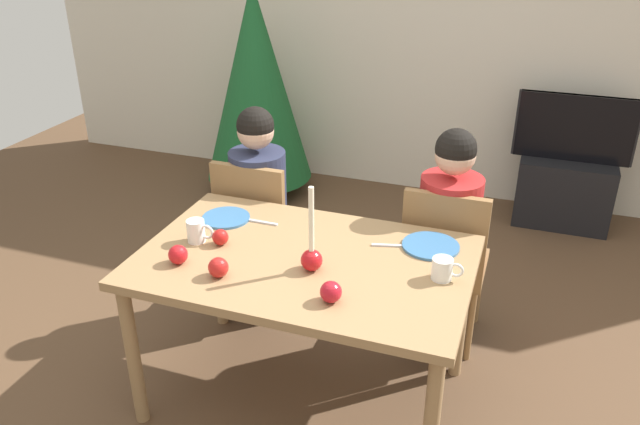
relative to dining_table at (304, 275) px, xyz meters
The scene contains 21 objects.
ground_plane 0.67m from the dining_table, ahead, with size 7.68×7.68×0.00m, color brown.
back_wall 2.68m from the dining_table, 90.00° to the left, with size 6.40×0.10×2.60m, color beige.
dining_table is the anchor object (origin of this frame).
chair_left 0.80m from the dining_table, 129.72° to the left, with size 0.40×0.40×0.90m.
chair_right 0.81m from the dining_table, 50.04° to the left, with size 0.40×0.40×0.90m.
person_left_child 0.82m from the dining_table, 128.26° to the left, with size 0.30×0.30×1.17m.
person_right_child 0.82m from the dining_table, 51.50° to the left, with size 0.30×0.30×1.17m.
tv_stand 2.58m from the dining_table, 64.46° to the left, with size 0.64×0.40×0.48m, color black.
tv 2.55m from the dining_table, 64.47° to the left, with size 0.79×0.05×0.46m.
christmas_tree 2.38m from the dining_table, 119.41° to the left, with size 0.81×0.81×1.69m.
candle_centerpiece 0.19m from the dining_table, 51.64° to the right, with size 0.09×0.09×0.37m.
plate_left 0.53m from the dining_table, 155.79° to the left, with size 0.23×0.23×0.01m, color teal.
plate_right 0.56m from the dining_table, 29.03° to the left, with size 0.25×0.25×0.01m, color teal.
mug_left 0.51m from the dining_table, behind, with size 0.13×0.08×0.10m.
mug_right 0.59m from the dining_table, ahead, with size 0.13×0.08×0.09m.
fork_left 0.40m from the dining_table, 143.02° to the left, with size 0.18×0.01×0.01m, color silver.
fork_right 0.40m from the dining_table, 33.95° to the left, with size 0.18×0.01×0.01m, color silver.
apple_near_candle 0.40m from the dining_table, behind, with size 0.07×0.07×0.07m, color red.
apple_by_left_plate 0.36m from the dining_table, 52.06° to the right, with size 0.08×0.08×0.08m, color #B31521.
apple_by_right_mug 0.54m from the dining_table, 155.81° to the right, with size 0.08×0.08×0.08m, color red.
apple_far_edge 0.39m from the dining_table, 137.30° to the right, with size 0.08×0.08×0.08m, color red.
Camera 1 is at (0.83, -2.15, 2.11)m, focal length 35.59 mm.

